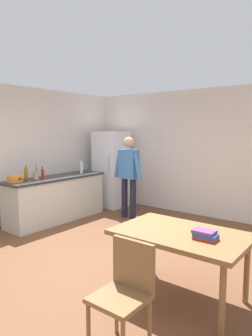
{
  "coord_description": "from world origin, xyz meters",
  "views": [
    {
      "loc": [
        2.89,
        -3.18,
        1.83
      ],
      "look_at": [
        -0.7,
        1.44,
        1.11
      ],
      "focal_mm": 32.91,
      "sensor_mm": 36.0,
      "label": 1
    }
  ],
  "objects": [
    {
      "name": "bottle_sauce_red",
      "position": [
        -2.01,
        0.49,
        1.0
      ],
      "size": [
        0.06,
        0.06,
        0.24
      ],
      "color": "#B22319",
      "rests_on": "kitchen_counter"
    },
    {
      "name": "person",
      "position": [
        -0.95,
        1.85,
        0.98
      ],
      "size": [
        0.7,
        0.22,
        1.7
      ],
      "color": "#1E1E2D",
      "rests_on": "ground_plane"
    },
    {
      "name": "wall_left",
      "position": [
        -2.6,
        0.2,
        1.35
      ],
      "size": [
        0.12,
        5.6,
        2.7
      ],
      "primitive_type": "cube",
      "color": "silver",
      "rests_on": "ground_plane"
    },
    {
      "name": "bottle_oil_amber",
      "position": [
        -2.14,
        0.2,
        1.02
      ],
      "size": [
        0.06,
        0.06,
        0.28
      ],
      "color": "#996619",
      "rests_on": "kitchen_counter"
    },
    {
      "name": "dining_table",
      "position": [
        1.4,
        -0.3,
        0.67
      ],
      "size": [
        1.4,
        0.9,
        0.75
      ],
      "color": "olive",
      "rests_on": "ground_plane"
    },
    {
      "name": "refrigerator",
      "position": [
        -1.9,
        2.4,
        0.9
      ],
      "size": [
        0.7,
        0.67,
        1.8
      ],
      "color": "white",
      "rests_on": "ground_plane"
    },
    {
      "name": "ground_plane",
      "position": [
        0.0,
        0.0,
        0.0
      ],
      "size": [
        14.0,
        14.0,
        0.0
      ],
      "primitive_type": "plane",
      "color": "brown"
    },
    {
      "name": "chair",
      "position": [
        1.4,
        -1.27,
        0.53
      ],
      "size": [
        0.42,
        0.42,
        0.91
      ],
      "rotation": [
        0.0,
        0.0,
        0.01
      ],
      "color": "olive",
      "rests_on": "ground_plane"
    },
    {
      "name": "wall_back",
      "position": [
        0.0,
        3.0,
        1.35
      ],
      "size": [
        6.4,
        0.12,
        2.7
      ],
      "primitive_type": "cube",
      "color": "silver",
      "rests_on": "ground_plane"
    },
    {
      "name": "bottle_water_clear",
      "position": [
        -1.9,
        1.41,
        1.03
      ],
      "size": [
        0.07,
        0.07,
        0.3
      ],
      "color": "silver",
      "rests_on": "kitchen_counter"
    },
    {
      "name": "book_stack",
      "position": [
        1.7,
        -0.36,
        0.8
      ],
      "size": [
        0.24,
        0.17,
        0.09
      ],
      "color": "#B22D28",
      "rests_on": "dining_table"
    },
    {
      "name": "cooking_pot",
      "position": [
        -2.07,
        -0.08,
        0.96
      ],
      "size": [
        0.4,
        0.28,
        0.12
      ],
      "color": "orange",
      "rests_on": "kitchen_counter"
    },
    {
      "name": "utensil_jar",
      "position": [
        -2.03,
        0.35,
        0.98
      ],
      "size": [
        0.11,
        0.11,
        0.32
      ],
      "color": "tan",
      "rests_on": "kitchen_counter"
    },
    {
      "name": "kitchen_counter",
      "position": [
        -2.0,
        0.8,
        0.45
      ],
      "size": [
        0.64,
        2.2,
        0.9
      ],
      "color": "beige",
      "rests_on": "ground_plane"
    }
  ]
}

